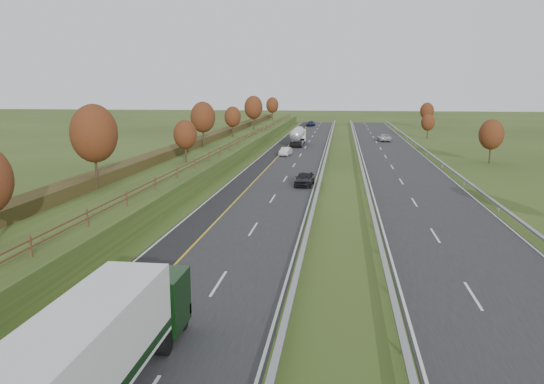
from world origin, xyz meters
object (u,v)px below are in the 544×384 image
Objects in this scene: road_tanker at (298,136)px; car_small_far at (311,124)px; car_oncoming at (384,138)px; car_silver_mid at (285,151)px; car_dark_near at (305,178)px; box_lorry at (76,372)px.

road_tanker reaches higher than car_small_far.
car_small_far is 0.96× the size of car_oncoming.
car_silver_mid is (-0.66, -16.93, -1.15)m from road_tanker.
road_tanker is at bearing 99.56° from car_dark_near.
car_dark_near is 1.18× the size of car_silver_mid.
car_oncoming reaches higher than car_silver_mid.
road_tanker is 44.44m from car_dark_near.
box_lorry is at bearing 77.07° from car_oncoming.
car_oncoming is at bearing 80.32° from car_dark_near.
car_small_far is (0.04, 70.69, 0.05)m from car_silver_mid.
box_lorry is 73.09m from car_silver_mid.
box_lorry is at bearing -91.04° from car_dark_near.
box_lorry is 90.00m from road_tanker.
car_silver_mid is at bearing -92.23° from road_tanker.
box_lorry reaches higher than car_oncoming.
car_small_far is at bearing 96.79° from car_dark_near.
car_dark_near is (3.90, 45.79, -1.47)m from box_lorry.
box_lorry is 45.98m from car_dark_near.
car_oncoming is (18.09, -43.72, 0.00)m from car_small_far.
box_lorry reaches higher than car_silver_mid.
car_dark_near is 98.09m from car_small_far.
road_tanker reaches higher than car_dark_near.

